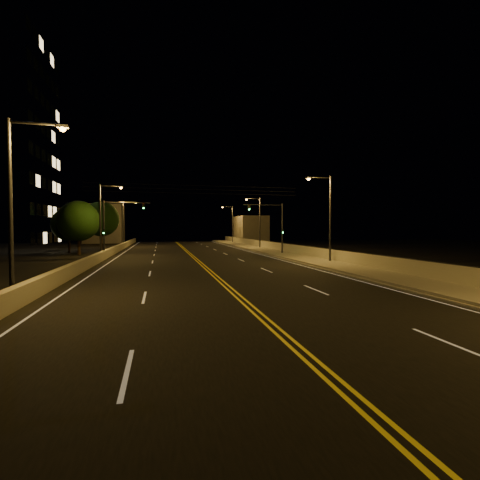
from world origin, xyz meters
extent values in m
plane|color=black|center=(0.00, 0.00, 0.00)|extent=(160.00, 160.00, 0.00)
cube|color=black|center=(0.00, 20.00, 0.01)|extent=(18.00, 120.00, 0.02)
cube|color=gray|center=(10.80, 20.00, 0.15)|extent=(3.60, 120.00, 0.30)
cube|color=gray|center=(8.93, 20.00, 0.07)|extent=(0.14, 120.00, 0.15)
cube|color=#ADA990|center=(12.45, 20.00, 0.80)|extent=(0.30, 120.00, 1.00)
cube|color=#ADA990|center=(-9.70, 20.00, 0.46)|extent=(0.45, 120.00, 0.92)
cube|color=gray|center=(16.50, 70.34, 3.04)|extent=(6.00, 10.00, 6.07)
cube|color=gray|center=(-16.00, 76.13, 4.31)|extent=(8.00, 8.00, 8.61)
cylinder|color=black|center=(12.45, 20.00, 1.33)|extent=(0.06, 120.00, 0.06)
cube|color=silver|center=(-8.60, 20.00, 0.02)|extent=(0.12, 116.00, 0.00)
cube|color=silver|center=(8.60, 20.00, 0.02)|extent=(0.12, 116.00, 0.00)
cube|color=gold|center=(-0.15, 20.00, 0.02)|extent=(0.12, 116.00, 0.00)
cube|color=gold|center=(0.15, 20.00, 0.02)|extent=(0.12, 116.00, 0.00)
cube|color=silver|center=(-4.50, 1.50, 0.02)|extent=(0.12, 3.00, 0.00)
cube|color=silver|center=(-4.50, 10.50, 0.02)|extent=(0.12, 3.00, 0.00)
cube|color=silver|center=(-4.50, 19.50, 0.02)|extent=(0.12, 3.00, 0.00)
cube|color=silver|center=(-4.50, 28.50, 0.02)|extent=(0.12, 3.00, 0.00)
cube|color=silver|center=(-4.50, 37.50, 0.02)|extent=(0.12, 3.00, 0.00)
cube|color=silver|center=(-4.50, 46.50, 0.02)|extent=(0.12, 3.00, 0.00)
cube|color=silver|center=(-4.50, 55.50, 0.02)|extent=(0.12, 3.00, 0.00)
cube|color=silver|center=(-4.50, 64.50, 0.02)|extent=(0.12, 3.00, 0.00)
cube|color=silver|center=(-4.50, 73.50, 0.02)|extent=(0.12, 3.00, 0.00)
cube|color=silver|center=(4.50, 1.50, 0.02)|extent=(0.12, 3.00, 0.00)
cube|color=silver|center=(4.50, 10.50, 0.02)|extent=(0.12, 3.00, 0.00)
cube|color=silver|center=(4.50, 19.50, 0.02)|extent=(0.12, 3.00, 0.00)
cube|color=silver|center=(4.50, 28.50, 0.02)|extent=(0.12, 3.00, 0.00)
cube|color=silver|center=(4.50, 37.50, 0.02)|extent=(0.12, 3.00, 0.00)
cube|color=silver|center=(4.50, 46.50, 0.02)|extent=(0.12, 3.00, 0.00)
cube|color=silver|center=(4.50, 55.50, 0.02)|extent=(0.12, 3.00, 0.00)
cube|color=silver|center=(4.50, 64.50, 0.02)|extent=(0.12, 3.00, 0.00)
cube|color=silver|center=(4.50, 73.50, 0.02)|extent=(0.12, 3.00, 0.00)
cylinder|color=#2D2D33|center=(11.80, 22.91, 4.11)|extent=(0.20, 0.20, 8.21)
cylinder|color=#2D2D33|center=(10.70, 22.91, 8.06)|extent=(2.20, 0.12, 0.12)
cube|color=#2D2D33|center=(9.60, 22.91, 7.99)|extent=(0.50, 0.25, 0.14)
sphere|color=#FF9E2D|center=(9.60, 22.91, 7.89)|extent=(0.28, 0.28, 0.28)
cylinder|color=#2D2D33|center=(11.80, 46.51, 4.11)|extent=(0.20, 0.20, 8.21)
cylinder|color=#2D2D33|center=(10.70, 46.51, 8.06)|extent=(2.20, 0.12, 0.12)
cube|color=#2D2D33|center=(9.60, 46.51, 7.99)|extent=(0.50, 0.25, 0.14)
sphere|color=#FF9E2D|center=(9.60, 46.51, 7.89)|extent=(0.28, 0.28, 0.28)
cylinder|color=#2D2D33|center=(11.80, 68.07, 4.11)|extent=(0.20, 0.20, 8.21)
cylinder|color=#2D2D33|center=(10.70, 68.07, 8.06)|extent=(2.20, 0.12, 0.12)
cube|color=#2D2D33|center=(9.60, 68.07, 7.99)|extent=(0.50, 0.25, 0.14)
sphere|color=#FF9E2D|center=(9.60, 68.07, 7.89)|extent=(0.28, 0.28, 0.28)
cylinder|color=#2D2D33|center=(-10.20, 10.42, 4.11)|extent=(0.20, 0.20, 8.21)
cylinder|color=#2D2D33|center=(-9.10, 10.42, 8.06)|extent=(2.20, 0.12, 0.12)
cube|color=#2D2D33|center=(-8.00, 10.42, 7.99)|extent=(0.50, 0.25, 0.14)
sphere|color=#FF9E2D|center=(-8.00, 10.42, 7.89)|extent=(0.28, 0.28, 0.28)
cylinder|color=#2D2D33|center=(-10.20, 34.07, 4.11)|extent=(0.20, 0.20, 8.21)
cylinder|color=#2D2D33|center=(-9.10, 34.07, 8.06)|extent=(2.20, 0.12, 0.12)
cube|color=#2D2D33|center=(-8.00, 34.07, 7.99)|extent=(0.50, 0.25, 0.14)
sphere|color=#FF9E2D|center=(-8.00, 34.07, 7.89)|extent=(0.28, 0.28, 0.28)
cylinder|color=#2D2D33|center=(-10.20, 58.11, 4.11)|extent=(0.20, 0.20, 8.21)
cylinder|color=#2D2D33|center=(-9.10, 58.11, 8.06)|extent=(2.20, 0.12, 0.12)
cube|color=#2D2D33|center=(-8.00, 58.11, 7.99)|extent=(0.50, 0.25, 0.14)
sphere|color=#FF9E2D|center=(-8.00, 58.11, 7.89)|extent=(0.28, 0.28, 0.28)
cylinder|color=#2D2D33|center=(11.00, 33.85, 3.21)|extent=(0.18, 0.18, 6.41)
cylinder|color=#2D2D33|center=(8.50, 33.85, 6.21)|extent=(5.00, 0.10, 0.10)
cube|color=black|center=(6.75, 33.85, 5.86)|extent=(0.28, 0.18, 0.80)
sphere|color=#19FF4C|center=(6.75, 33.74, 5.61)|extent=(0.14, 0.14, 0.14)
cube|color=black|center=(11.00, 33.70, 3.00)|extent=(0.22, 0.14, 0.55)
cylinder|color=#2D2D33|center=(-9.80, 33.85, 3.21)|extent=(0.18, 0.18, 6.41)
cylinder|color=#2D2D33|center=(-7.30, 33.85, 6.21)|extent=(5.00, 0.10, 0.10)
cube|color=black|center=(-5.55, 33.85, 5.86)|extent=(0.28, 0.18, 0.80)
sphere|color=#19FF4C|center=(-5.55, 33.74, 5.61)|extent=(0.14, 0.14, 0.14)
cube|color=black|center=(-9.80, 33.70, 3.00)|extent=(0.22, 0.14, 0.55)
cylinder|color=black|center=(0.00, 29.50, 7.00)|extent=(22.00, 0.03, 0.03)
cylinder|color=black|center=(0.00, 29.50, 7.40)|extent=(22.00, 0.03, 0.03)
cylinder|color=black|center=(0.00, 29.50, 7.80)|extent=(22.00, 0.03, 0.03)
cylinder|color=black|center=(-13.54, 39.30, 1.18)|extent=(0.36, 0.36, 2.36)
sphere|color=black|center=(-13.54, 39.30, 4.26)|extent=(4.98, 4.98, 4.98)
cylinder|color=black|center=(-15.94, 44.71, 1.07)|extent=(0.36, 0.36, 2.14)
sphere|color=black|center=(-15.94, 44.71, 3.87)|extent=(4.53, 4.53, 4.53)
cylinder|color=black|center=(-13.07, 53.08, 1.34)|extent=(0.36, 0.36, 2.68)
sphere|color=black|center=(-13.07, 53.08, 4.85)|extent=(5.67, 5.67, 5.67)
camera|label=1|loc=(-3.71, -6.89, 3.39)|focal=26.00mm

